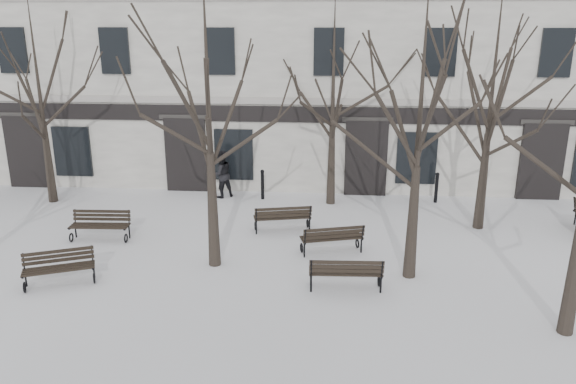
# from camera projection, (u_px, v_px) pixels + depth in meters

# --- Properties ---
(ground) EXTENTS (100.00, 100.00, 0.00)m
(ground) POSITION_uv_depth(u_px,v_px,m) (243.00, 283.00, 14.55)
(ground) COLOR white
(ground) RESTS_ON ground
(building) EXTENTS (40.40, 10.20, 11.40)m
(building) POSITION_uv_depth(u_px,v_px,m) (286.00, 43.00, 25.25)
(building) COLOR silver
(building) RESTS_ON ground
(tree_1) EXTENTS (5.36, 5.36, 7.65)m
(tree_1) POSITION_uv_depth(u_px,v_px,m) (208.00, 92.00, 14.23)
(tree_1) COLOR black
(tree_1) RESTS_ON ground
(tree_2) EXTENTS (5.03, 5.03, 7.19)m
(tree_2) POSITION_uv_depth(u_px,v_px,m) (421.00, 108.00, 13.61)
(tree_2) COLOR black
(tree_2) RESTS_ON ground
(tree_4) EXTENTS (5.04, 5.04, 7.19)m
(tree_4) POSITION_uv_depth(u_px,v_px,m) (38.00, 80.00, 19.71)
(tree_4) COLOR black
(tree_4) RESTS_ON ground
(tree_5) EXTENTS (5.02, 5.02, 7.18)m
(tree_5) POSITION_uv_depth(u_px,v_px,m) (333.00, 81.00, 19.50)
(tree_5) COLOR black
(tree_5) RESTS_ON ground
(tree_6) EXTENTS (5.19, 5.19, 7.42)m
(tree_6) POSITION_uv_depth(u_px,v_px,m) (493.00, 85.00, 17.02)
(tree_6) COLOR black
(tree_6) RESTS_ON ground
(bench_0) EXTENTS (1.83, 1.25, 0.88)m
(bench_0) POSITION_uv_depth(u_px,v_px,m) (59.00, 267.00, 14.38)
(bench_0) COLOR black
(bench_0) RESTS_ON ground
(bench_1) EXTENTS (1.89, 1.12, 0.91)m
(bench_1) POSITION_uv_depth(u_px,v_px,m) (332.00, 238.00, 16.25)
(bench_1) COLOR black
(bench_1) RESTS_ON ground
(bench_2) EXTENTS (1.87, 0.75, 0.92)m
(bench_2) POSITION_uv_depth(u_px,v_px,m) (346.00, 272.00, 14.03)
(bench_2) COLOR black
(bench_2) RESTS_ON ground
(bench_3) EXTENTS (1.82, 0.74, 0.90)m
(bench_3) POSITION_uv_depth(u_px,v_px,m) (100.00, 224.00, 17.30)
(bench_3) COLOR black
(bench_3) RESTS_ON ground
(bench_4) EXTENTS (1.90, 1.04, 0.91)m
(bench_4) POSITION_uv_depth(u_px,v_px,m) (283.00, 217.00, 17.93)
(bench_4) COLOR black
(bench_4) RESTS_ON ground
(bollard_a) EXTENTS (0.15, 0.15, 1.15)m
(bollard_a) POSITION_uv_depth(u_px,v_px,m) (262.00, 183.00, 21.13)
(bollard_a) COLOR black
(bollard_a) RESTS_ON ground
(bollard_b) EXTENTS (0.15, 0.15, 1.15)m
(bollard_b) POSITION_uv_depth(u_px,v_px,m) (437.00, 186.00, 20.74)
(bollard_b) COLOR black
(bollard_b) RESTS_ON ground
(pedestrian_b) EXTENTS (1.12, 1.07, 1.81)m
(pedestrian_b) POSITION_uv_depth(u_px,v_px,m) (222.00, 197.00, 21.55)
(pedestrian_b) COLOR black
(pedestrian_b) RESTS_ON ground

